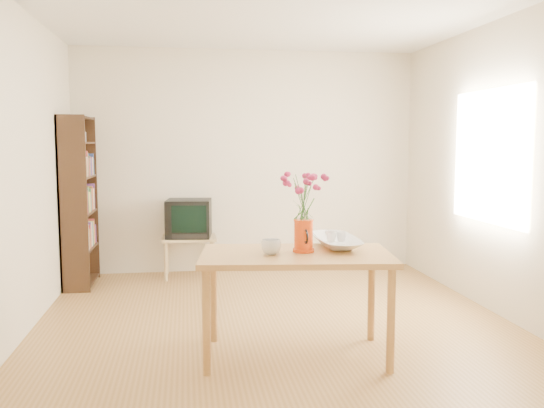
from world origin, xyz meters
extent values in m
plane|color=olive|center=(0.00, 0.00, 0.00)|extent=(4.50, 4.50, 0.00)
plane|color=white|center=(0.00, 0.00, 2.60)|extent=(4.50, 4.50, 0.00)
plane|color=beige|center=(0.00, 2.25, 1.30)|extent=(4.00, 0.00, 4.00)
plane|color=beige|center=(0.00, -2.25, 1.30)|extent=(4.00, 0.00, 4.00)
plane|color=beige|center=(-2.00, 0.00, 1.30)|extent=(0.00, 4.50, 4.50)
plane|color=beige|center=(2.00, 0.00, 1.30)|extent=(0.00, 4.50, 4.50)
plane|color=white|center=(1.98, 0.30, 1.40)|extent=(0.00, 1.30, 1.30)
cube|color=#A16E37|center=(0.03, -0.62, 0.73)|extent=(1.42, 0.92, 0.04)
cylinder|color=#A16E37|center=(-0.61, -0.87, 0.35)|extent=(0.06, 0.06, 0.71)
cylinder|color=#A16E37|center=(0.60, -1.01, 0.35)|extent=(0.06, 0.06, 0.71)
cylinder|color=#A16E37|center=(-0.53, -0.23, 0.35)|extent=(0.06, 0.06, 0.71)
cylinder|color=#A16E37|center=(0.67, -0.38, 0.35)|extent=(0.06, 0.06, 0.71)
cube|color=tan|center=(-0.70, 1.97, 0.45)|extent=(0.60, 0.45, 0.03)
cylinder|color=tan|center=(-0.96, 1.78, 0.22)|extent=(0.04, 0.04, 0.43)
cylinder|color=tan|center=(-0.44, 1.78, 0.22)|extent=(0.04, 0.04, 0.43)
cylinder|color=tan|center=(-0.96, 2.15, 0.22)|extent=(0.04, 0.04, 0.43)
cylinder|color=tan|center=(-0.44, 2.15, 0.22)|extent=(0.04, 0.04, 0.43)
cube|color=black|center=(-1.85, 1.41, 0.90)|extent=(0.28, 0.02, 1.80)
cube|color=black|center=(-1.85, 2.09, 0.90)|extent=(0.28, 0.03, 1.80)
cube|color=black|center=(-1.98, 1.75, 0.90)|extent=(0.02, 0.70, 1.80)
cube|color=black|center=(-1.85, 1.75, 0.04)|extent=(0.27, 0.65, 0.02)
cube|color=black|center=(-1.85, 1.75, 0.40)|extent=(0.27, 0.65, 0.02)
cube|color=black|center=(-1.85, 1.75, 0.78)|extent=(0.27, 0.65, 0.02)
cube|color=black|center=(-1.85, 1.75, 1.16)|extent=(0.27, 0.65, 0.02)
cube|color=black|center=(-1.85, 1.75, 1.52)|extent=(0.27, 0.65, 0.02)
cube|color=black|center=(-1.85, 1.75, 1.78)|extent=(0.27, 0.65, 0.02)
cylinder|color=#E7430D|center=(0.09, -0.58, 0.86)|extent=(0.13, 0.13, 0.22)
cylinder|color=#E7430D|center=(0.09, -0.58, 0.76)|extent=(0.15, 0.15, 0.02)
cylinder|color=#E7430D|center=(0.09, -0.58, 0.98)|extent=(0.14, 0.14, 0.01)
cone|color=#E7430D|center=(0.09, -0.64, 0.95)|extent=(0.04, 0.07, 0.06)
torus|color=black|center=(0.09, -0.50, 0.87)|extent=(0.01, 0.10, 0.10)
imported|color=white|center=(-0.15, -0.65, 0.80)|extent=(0.18, 0.18, 0.11)
imported|color=white|center=(0.38, -0.41, 0.96)|extent=(0.46, 0.46, 0.43)
imported|color=white|center=(0.34, -0.41, 0.92)|extent=(0.11, 0.11, 0.07)
imported|color=white|center=(0.42, -0.39, 0.92)|extent=(0.07, 0.07, 0.06)
cube|color=black|center=(-0.70, 1.97, 0.67)|extent=(0.53, 0.49, 0.42)
cube|color=black|center=(-0.70, 2.05, 0.69)|extent=(0.37, 0.28, 0.30)
cube|color=black|center=(-0.70, 1.74, 0.69)|extent=(0.38, 0.05, 0.30)
camera|label=1|loc=(-0.73, -4.54, 1.53)|focal=38.00mm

